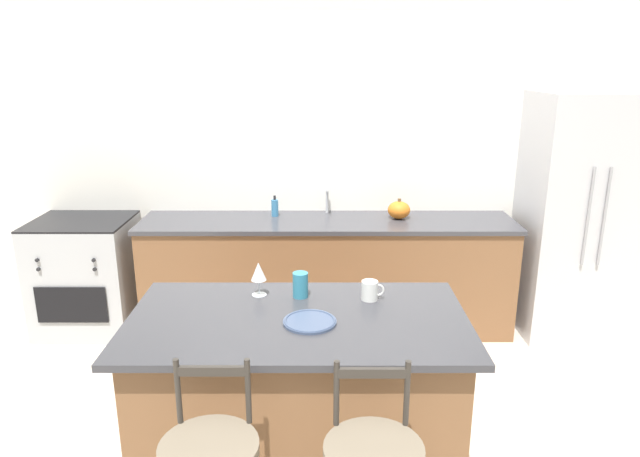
# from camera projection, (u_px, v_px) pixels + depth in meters

# --- Properties ---
(ground_plane) EXTENTS (18.00, 18.00, 0.00)m
(ground_plane) POSITION_uv_depth(u_px,v_px,m) (329.00, 346.00, 4.44)
(ground_plane) COLOR beige
(wall_back) EXTENTS (6.00, 0.07, 2.70)m
(wall_back) POSITION_uv_depth(u_px,v_px,m) (329.00, 159.00, 4.71)
(wall_back) COLOR silver
(wall_back) RESTS_ON ground_plane
(back_counter) EXTENTS (2.97, 0.67, 0.92)m
(back_counter) POSITION_uv_depth(u_px,v_px,m) (329.00, 273.00, 4.66)
(back_counter) COLOR brown
(back_counter) RESTS_ON ground_plane
(sink_faucet) EXTENTS (0.02, 0.13, 0.22)m
(sink_faucet) POSITION_uv_depth(u_px,v_px,m) (329.00, 197.00, 4.68)
(sink_faucet) COLOR #ADAFB5
(sink_faucet) RESTS_ON back_counter
(kitchen_island) EXTENTS (1.70, 0.93, 0.91)m
(kitchen_island) POSITION_uv_depth(u_px,v_px,m) (300.00, 396.00, 2.97)
(kitchen_island) COLOR brown
(kitchen_island) RESTS_ON ground_plane
(refrigerator) EXTENTS (0.74, 0.72, 1.91)m
(refrigerator) POSITION_uv_depth(u_px,v_px,m) (575.00, 217.00, 4.47)
(refrigerator) COLOR #BCBCC1
(refrigerator) RESTS_ON ground_plane
(oven_range) EXTENTS (0.75, 0.67, 0.92)m
(oven_range) POSITION_uv_depth(u_px,v_px,m) (89.00, 275.00, 4.64)
(oven_range) COLOR #ADAFB5
(oven_range) RESTS_ON ground_plane
(dinner_plate) EXTENTS (0.26, 0.26, 0.02)m
(dinner_plate) POSITION_uv_depth(u_px,v_px,m) (311.00, 321.00, 2.78)
(dinner_plate) COLOR #425170
(dinner_plate) RESTS_ON kitchen_island
(wine_glass) EXTENTS (0.08, 0.08, 0.19)m
(wine_glass) POSITION_uv_depth(u_px,v_px,m) (260.00, 272.00, 3.07)
(wine_glass) COLOR white
(wine_glass) RESTS_ON kitchen_island
(coffee_mug) EXTENTS (0.12, 0.09, 0.10)m
(coffee_mug) POSITION_uv_depth(u_px,v_px,m) (372.00, 290.00, 3.04)
(coffee_mug) COLOR white
(coffee_mug) RESTS_ON kitchen_island
(tumbler_cup) EXTENTS (0.08, 0.08, 0.14)m
(tumbler_cup) POSITION_uv_depth(u_px,v_px,m) (302.00, 285.00, 3.07)
(tumbler_cup) COLOR teal
(tumbler_cup) RESTS_ON kitchen_island
(pumpkin_decoration) EXTENTS (0.18, 0.18, 0.16)m
(pumpkin_decoration) POSITION_uv_depth(u_px,v_px,m) (400.00, 210.00, 4.54)
(pumpkin_decoration) COLOR orange
(pumpkin_decoration) RESTS_ON back_counter
(soap_bottle) EXTENTS (0.06, 0.06, 0.17)m
(soap_bottle) POSITION_uv_depth(u_px,v_px,m) (276.00, 208.00, 4.62)
(soap_bottle) COLOR teal
(soap_bottle) RESTS_ON back_counter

